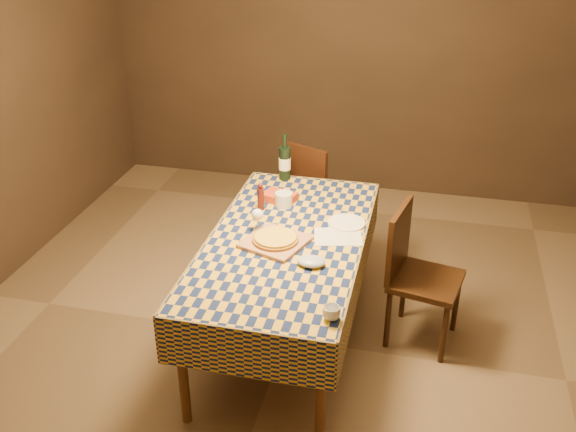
{
  "coord_description": "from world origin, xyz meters",
  "views": [
    {
      "loc": [
        0.78,
        -3.3,
        2.71
      ],
      "look_at": [
        0.0,
        0.05,
        0.9
      ],
      "focal_mm": 40.0,
      "sensor_mm": 36.0,
      "label": 1
    }
  ],
  "objects": [
    {
      "name": "room",
      "position": [
        0.0,
        0.0,
        1.35
      ],
      "size": [
        5.0,
        5.1,
        2.7
      ],
      "color": "brown",
      "rests_on": "ground"
    },
    {
      "name": "dining_table",
      "position": [
        0.0,
        0.0,
        0.69
      ],
      "size": [
        0.94,
        1.84,
        0.77
      ],
      "color": "brown",
      "rests_on": "ground"
    },
    {
      "name": "cutting_board",
      "position": [
        -0.05,
        -0.07,
        0.78
      ],
      "size": [
        0.43,
        0.43,
        0.02
      ],
      "primitive_type": "cube",
      "rotation": [
        0.0,
        0.0,
        -0.34
      ],
      "color": "#A7714E",
      "rests_on": "dining_table"
    },
    {
      "name": "pizza",
      "position": [
        -0.05,
        -0.07,
        0.8
      ],
      "size": [
        0.37,
        0.37,
        0.03
      ],
      "color": "#8E5D17",
      "rests_on": "cutting_board"
    },
    {
      "name": "pepper_mill",
      "position": [
        -0.25,
        0.34,
        0.86
      ],
      "size": [
        0.06,
        0.06,
        0.19
      ],
      "color": "#451410",
      "rests_on": "dining_table"
    },
    {
      "name": "bowl",
      "position": [
        -0.07,
        -0.06,
        0.79
      ],
      "size": [
        0.17,
        0.17,
        0.04
      ],
      "primitive_type": "imported",
      "rotation": [
        0.0,
        0.0,
        0.38
      ],
      "color": "#644A54",
      "rests_on": "dining_table"
    },
    {
      "name": "wine_glass",
      "position": [
        -0.2,
        0.06,
        0.87
      ],
      "size": [
        0.08,
        0.08,
        0.15
      ],
      "color": "white",
      "rests_on": "dining_table"
    },
    {
      "name": "wine_bottle",
      "position": [
        -0.21,
        0.86,
        0.9
      ],
      "size": [
        0.1,
        0.1,
        0.34
      ],
      "color": "black",
      "rests_on": "dining_table"
    },
    {
      "name": "deli_tub",
      "position": [
        -0.12,
        0.42,
        0.82
      ],
      "size": [
        0.15,
        0.15,
        0.1
      ],
      "primitive_type": "cylinder",
      "rotation": [
        0.0,
        0.0,
        -0.35
      ],
      "color": "silver",
      "rests_on": "dining_table"
    },
    {
      "name": "takeout_container",
      "position": [
        -0.16,
        0.5,
        0.8
      ],
      "size": [
        0.25,
        0.2,
        0.05
      ],
      "primitive_type": "cube",
      "rotation": [
        0.0,
        0.0,
        -0.28
      ],
      "color": "#B73818",
      "rests_on": "dining_table"
    },
    {
      "name": "white_plate",
      "position": [
        0.33,
        0.27,
        0.78
      ],
      "size": [
        0.26,
        0.26,
        0.01
      ],
      "primitive_type": "cylinder",
      "rotation": [
        0.0,
        0.0,
        -0.1
      ],
      "color": "white",
      "rests_on": "dining_table"
    },
    {
      "name": "tumbler",
      "position": [
        0.4,
        -0.73,
        0.81
      ],
      "size": [
        0.12,
        0.12,
        0.07
      ],
      "primitive_type": "imported",
      "rotation": [
        0.0,
        0.0,
        0.32
      ],
      "color": "silver",
      "rests_on": "dining_table"
    },
    {
      "name": "flour_patch",
      "position": [
        0.31,
        0.09,
        0.77
      ],
      "size": [
        0.33,
        0.28,
        0.0
      ],
      "primitive_type": "cube",
      "rotation": [
        0.0,
        0.0,
        0.22
      ],
      "color": "silver",
      "rests_on": "dining_table"
    },
    {
      "name": "flour_bag",
      "position": [
        0.21,
        -0.26,
        0.79
      ],
      "size": [
        0.18,
        0.14,
        0.05
      ],
      "primitive_type": "ellipsoid",
      "rotation": [
        0.0,
        0.0,
        0.11
      ],
      "color": "#9CADC8",
      "rests_on": "dining_table"
    },
    {
      "name": "chair_far",
      "position": [
        -0.08,
        1.23,
        0.52
      ],
      "size": [
        0.56,
        0.56,
        0.93
      ],
      "color": "black",
      "rests_on": "ground"
    },
    {
      "name": "chair_right",
      "position": [
        0.78,
        0.23,
        0.52
      ],
      "size": [
        0.5,
        0.5,
        0.93
      ],
      "color": "black",
      "rests_on": "ground"
    }
  ]
}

